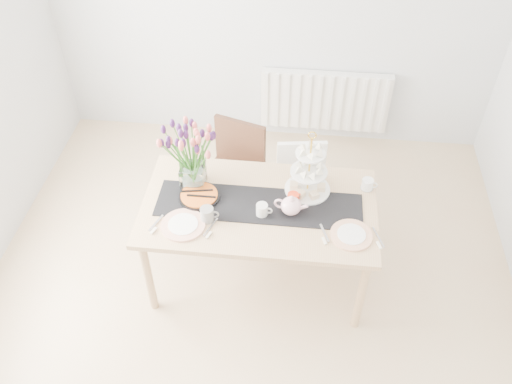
# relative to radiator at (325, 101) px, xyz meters

# --- Properties ---
(room_shell) EXTENTS (4.50, 4.50, 4.50)m
(room_shell) POSITION_rel_radiator_xyz_m (-0.50, -2.19, 0.85)
(room_shell) COLOR tan
(room_shell) RESTS_ON ground
(radiator) EXTENTS (1.20, 0.08, 0.60)m
(radiator) POSITION_rel_radiator_xyz_m (0.00, 0.00, 0.00)
(radiator) COLOR white
(radiator) RESTS_ON room_shell
(dining_table) EXTENTS (1.60, 0.90, 0.75)m
(dining_table) POSITION_rel_radiator_xyz_m (-0.45, -1.74, 0.22)
(dining_table) COLOR tan
(dining_table) RESTS_ON ground
(chair_brown) EXTENTS (0.54, 0.54, 0.87)m
(chair_brown) POSITION_rel_radiator_xyz_m (-0.71, -1.07, 0.05)
(chair_brown) COLOR #321D12
(chair_brown) RESTS_ON ground
(chair_white) EXTENTS (0.44, 0.44, 0.78)m
(chair_white) POSITION_rel_radiator_xyz_m (-0.17, -1.16, -0.00)
(chair_white) COLOR white
(chair_white) RESTS_ON ground
(table_runner) EXTENTS (1.40, 0.35, 0.01)m
(table_runner) POSITION_rel_radiator_xyz_m (-0.45, -1.74, 0.30)
(table_runner) COLOR black
(table_runner) RESTS_ON dining_table
(tulip_vase) EXTENTS (0.61, 0.61, 0.51)m
(tulip_vase) POSITION_rel_radiator_xyz_m (-0.93, -1.57, 0.63)
(tulip_vase) COLOR silver
(tulip_vase) RESTS_ON dining_table
(cake_stand) EXTENTS (0.32, 0.32, 0.47)m
(cake_stand) POSITION_rel_radiator_xyz_m (-0.12, -1.56, 0.43)
(cake_stand) COLOR gold
(cake_stand) RESTS_ON dining_table
(teapot) EXTENTS (0.25, 0.21, 0.14)m
(teapot) POSITION_rel_radiator_xyz_m (-0.23, -1.79, 0.37)
(teapot) COLOR white
(teapot) RESTS_ON dining_table
(cream_jug) EXTENTS (0.09, 0.09, 0.08)m
(cream_jug) POSITION_rel_radiator_xyz_m (0.29, -1.49, 0.34)
(cream_jug) COLOR silver
(cream_jug) RESTS_ON dining_table
(tart_tin) EXTENTS (0.29, 0.29, 0.03)m
(tart_tin) POSITION_rel_radiator_xyz_m (-0.86, -1.71, 0.32)
(tart_tin) COLOR black
(tart_tin) RESTS_ON dining_table
(mug_grey) EXTENTS (0.10, 0.10, 0.11)m
(mug_grey) POSITION_rel_radiator_xyz_m (-0.77, -1.91, 0.35)
(mug_grey) COLOR gray
(mug_grey) RESTS_ON dining_table
(mug_white) EXTENTS (0.08, 0.08, 0.09)m
(mug_white) POSITION_rel_radiator_xyz_m (-0.42, -1.82, 0.35)
(mug_white) COLOR silver
(mug_white) RESTS_ON dining_table
(mug_orange) EXTENTS (0.11, 0.11, 0.09)m
(mug_orange) POSITION_rel_radiator_xyz_m (-0.22, -1.70, 0.35)
(mug_orange) COLOR #FF3D1C
(mug_orange) RESTS_ON dining_table
(plate_left) EXTENTS (0.38, 0.38, 0.02)m
(plate_left) POSITION_rel_radiator_xyz_m (-0.92, -1.98, 0.31)
(plate_left) COLOR white
(plate_left) RESTS_ON dining_table
(plate_right) EXTENTS (0.35, 0.35, 0.01)m
(plate_right) POSITION_rel_radiator_xyz_m (0.17, -1.95, 0.31)
(plate_right) COLOR silver
(plate_right) RESTS_ON dining_table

